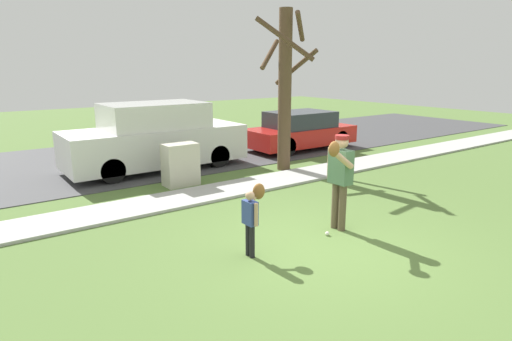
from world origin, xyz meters
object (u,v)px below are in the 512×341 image
person_adult (340,172)px  parked_van_white (156,138)px  parked_hatchback_red (300,131)px  person_child (252,212)px  street_tree_near (285,86)px  baseball (327,234)px  utility_cabinet (181,164)px

person_adult → parked_van_white: size_ratio=0.35×
parked_van_white → parked_hatchback_red: (5.35, -0.13, -0.24)m
person_adult → person_child: bearing=-1.6°
street_tree_near → parked_van_white: street_tree_near is taller
person_adult → baseball: (-0.35, -0.10, -1.04)m
street_tree_near → person_child: bearing=-134.3°
parked_van_white → person_adult: bearing=-83.3°
utility_cabinet → street_tree_near: 3.66m
person_adult → parked_hatchback_red: 7.75m
street_tree_near → parked_van_white: size_ratio=0.88×
baseball → utility_cabinet: size_ratio=0.07×
utility_cabinet → street_tree_near: size_ratio=0.24×
person_adult → street_tree_near: street_tree_near is taller
person_adult → baseball: 1.10m
person_child → baseball: size_ratio=14.84×
baseball → parked_hatchback_red: bearing=52.0°
person_child → baseball: bearing=-5.8°
person_child → utility_cabinet: person_child is taller
person_child → street_tree_near: (4.06, 4.17, 1.65)m
person_adult → utility_cabinet: size_ratio=1.64×
street_tree_near → utility_cabinet: bearing=176.7°
parked_hatchback_red → street_tree_near: bearing=-139.7°
person_child → parked_hatchback_red: parked_hatchback_red is taller
baseball → street_tree_near: bearing=59.3°
utility_cabinet → parked_hatchback_red: (5.55, 1.85, 0.13)m
person_adult → utility_cabinet: (-0.95, 4.39, -0.55)m
person_child → parked_hatchback_red: size_ratio=0.27×
baseball → person_adult: bearing=16.6°
person_adult → utility_cabinet: person_adult is taller
person_child → baseball: person_child is taller
baseball → person_child: bearing=174.6°
baseball → parked_hatchback_red: 8.06m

